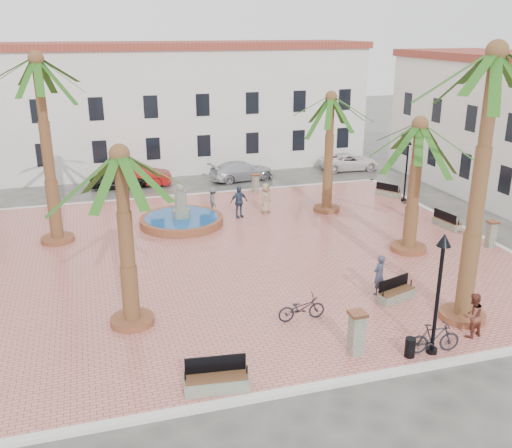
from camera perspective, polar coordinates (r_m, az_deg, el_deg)
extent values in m
plane|color=#56544F|center=(27.67, -1.99, -3.33)|extent=(120.00, 120.00, 0.00)
cube|color=#D47569|center=(27.64, -1.99, -3.18)|extent=(26.00, 22.00, 0.15)
cube|color=silver|center=(37.81, -6.23, 2.91)|extent=(26.30, 0.30, 0.16)
cube|color=silver|center=(18.44, 7.07, -15.67)|extent=(26.30, 0.30, 0.16)
cube|color=silver|center=(33.15, 20.30, -0.54)|extent=(0.30, 22.30, 0.16)
cube|color=white|center=(45.62, -8.58, 11.27)|extent=(30.00, 7.00, 9.00)
cube|color=brown|center=(45.24, -8.88, 17.24)|extent=(30.40, 7.40, 0.50)
cube|color=black|center=(42.23, -20.45, 6.50)|extent=(1.00, 0.12, 1.60)
cube|color=black|center=(42.13, -15.35, 6.99)|extent=(1.00, 0.12, 1.60)
cube|color=black|center=(42.36, -10.25, 7.43)|extent=(1.00, 0.12, 1.60)
cube|color=black|center=(42.93, -5.24, 7.80)|extent=(1.00, 0.12, 1.60)
cube|color=black|center=(43.80, -0.38, 8.11)|extent=(1.00, 0.12, 1.60)
cube|color=black|center=(44.98, 4.26, 8.35)|extent=(1.00, 0.12, 1.60)
cube|color=black|center=(46.42, 8.64, 8.52)|extent=(1.00, 0.12, 1.60)
cube|color=black|center=(41.74, -20.93, 10.51)|extent=(1.00, 0.12, 1.60)
cube|color=black|center=(41.64, -15.71, 11.02)|extent=(1.00, 0.12, 1.60)
cube|color=black|center=(41.88, -10.49, 11.45)|extent=(1.00, 0.12, 1.60)
cube|color=black|center=(42.44, -5.36, 11.78)|extent=(1.00, 0.12, 1.60)
cube|color=black|center=(43.33, -0.39, 12.01)|extent=(1.00, 0.12, 1.60)
cube|color=black|center=(44.52, 4.36, 12.14)|extent=(1.00, 0.12, 1.60)
cube|color=black|center=(45.98, 8.83, 12.20)|extent=(1.00, 0.12, 1.60)
cube|color=black|center=(35.96, 23.70, 4.05)|extent=(0.12, 1.00, 1.60)
cube|color=black|center=(38.77, 20.25, 5.48)|extent=(0.12, 1.00, 1.60)
cube|color=black|center=(41.72, 17.26, 6.70)|extent=(0.12, 1.00, 1.60)
cube|color=black|center=(44.79, 14.66, 7.74)|extent=(0.12, 1.00, 1.60)
cube|color=black|center=(38.24, 20.76, 9.84)|extent=(0.12, 1.00, 1.60)
cube|color=black|center=(41.23, 17.67, 10.77)|extent=(0.12, 1.00, 1.60)
cube|color=black|center=(44.33, 14.99, 11.54)|extent=(0.12, 1.00, 1.60)
cylinder|color=brown|center=(31.89, -7.45, 0.31)|extent=(4.60, 4.60, 0.44)
cylinder|color=#194C8C|center=(31.82, -7.47, 0.65)|extent=(4.05, 4.05, 0.07)
cylinder|color=gray|center=(31.82, -7.47, 0.69)|extent=(0.98, 0.98, 0.88)
cylinder|color=gray|center=(31.55, -7.54, 2.19)|extent=(0.66, 0.66, 1.31)
sphere|color=gray|center=(31.33, -7.60, 3.63)|extent=(0.48, 0.48, 0.48)
cylinder|color=brown|center=(30.93, -19.21, -1.41)|extent=(1.67, 1.67, 0.25)
cylinder|color=brown|center=(29.74, -20.15, 6.77)|extent=(0.54, 0.54, 8.78)
sphere|color=brown|center=(29.21, -21.16, 15.20)|extent=(0.73, 0.73, 0.73)
cylinder|color=brown|center=(21.90, -12.24, -9.37)|extent=(1.63, 1.63, 0.24)
cylinder|color=brown|center=(20.59, -12.86, -1.54)|extent=(0.53, 0.53, 6.13)
sphere|color=brown|center=(19.75, -13.51, 6.81)|extent=(0.71, 0.71, 0.71)
cylinder|color=brown|center=(23.07, 19.90, -8.58)|extent=(1.70, 1.70, 0.25)
cylinder|color=brown|center=(21.36, 21.35, 3.02)|extent=(0.55, 0.55, 9.42)
sphere|color=brown|center=(20.67, 22.97, 15.65)|extent=(0.74, 0.74, 0.74)
cylinder|color=brown|center=(29.01, 14.99, -2.32)|extent=(1.73, 1.73, 0.26)
cylinder|color=brown|center=(28.06, 15.53, 3.59)|extent=(0.56, 0.56, 5.95)
sphere|color=brown|center=(27.45, 16.08, 9.58)|extent=(0.76, 0.76, 0.76)
cylinder|color=brown|center=(34.34, 7.06, 1.53)|extent=(1.56, 1.56, 0.23)
cylinder|color=brown|center=(33.49, 7.29, 7.00)|extent=(0.51, 0.51, 6.47)
sphere|color=brown|center=(32.98, 7.53, 12.50)|extent=(0.68, 0.68, 0.68)
cube|color=gray|center=(17.87, -3.96, -15.68)|extent=(2.02, 0.82, 0.44)
cube|color=#56351E|center=(17.73, -3.97, -15.01)|extent=(1.91, 0.75, 0.07)
cube|color=black|center=(17.77, -4.08, -13.79)|extent=(1.85, 0.27, 0.55)
cylinder|color=black|center=(17.61, -7.10, -14.88)|extent=(0.05, 0.05, 0.33)
cylinder|color=black|center=(17.75, -0.90, -14.40)|extent=(0.05, 0.05, 0.33)
cube|color=gray|center=(23.75, 13.89, -6.96)|extent=(1.80, 1.04, 0.38)
cube|color=#56351E|center=(23.66, 13.93, -6.48)|extent=(1.70, 0.96, 0.06)
cube|color=black|center=(23.67, 13.60, -5.74)|extent=(1.56, 0.55, 0.48)
cylinder|color=black|center=(23.05, 12.59, -6.76)|extent=(0.05, 0.05, 0.29)
cylinder|color=black|center=(24.18, 15.25, -5.72)|extent=(0.05, 0.05, 0.29)
cube|color=gray|center=(32.88, 18.55, -0.01)|extent=(0.80, 1.82, 0.39)
cube|color=#56351E|center=(32.81, 18.59, 0.37)|extent=(0.74, 1.72, 0.06)
cube|color=black|center=(32.59, 18.36, 0.75)|extent=(0.30, 1.65, 0.49)
cylinder|color=black|center=(32.22, 19.62, 0.13)|extent=(0.05, 0.05, 0.29)
cylinder|color=black|center=(33.35, 17.64, 0.97)|extent=(0.05, 0.05, 0.29)
cube|color=gray|center=(38.05, 13.07, 3.02)|extent=(1.32, 1.64, 0.36)
cube|color=#56351E|center=(38.00, 13.09, 3.32)|extent=(1.23, 1.54, 0.05)
cube|color=black|center=(37.76, 12.98, 3.62)|extent=(0.89, 1.32, 0.46)
cylinder|color=black|center=(37.64, 14.15, 3.26)|extent=(0.05, 0.05, 0.27)
cylinder|color=black|center=(38.31, 12.08, 3.70)|extent=(0.05, 0.05, 0.27)
cylinder|color=black|center=(20.55, 17.14, -11.97)|extent=(0.38, 0.38, 0.17)
cylinder|color=black|center=(19.66, 17.69, -7.14)|extent=(0.13, 0.13, 3.81)
cone|color=black|center=(18.87, 18.31, -1.51)|extent=(0.47, 0.47, 0.42)
sphere|color=beige|center=(18.93, 18.26, -1.96)|extent=(0.25, 0.25, 0.25)
cylinder|color=black|center=(37.17, 14.55, 2.35)|extent=(0.35, 0.35, 0.16)
cylinder|color=black|center=(36.71, 14.78, 5.03)|extent=(0.12, 0.12, 3.54)
cone|color=black|center=(36.31, 15.03, 7.96)|extent=(0.43, 0.43, 0.39)
sphere|color=beige|center=(36.34, 15.01, 7.73)|extent=(0.24, 0.24, 0.24)
cube|color=gray|center=(19.59, 10.01, -10.84)|extent=(0.45, 0.45, 1.44)
cube|color=brown|center=(19.22, 10.15, -8.83)|extent=(0.56, 0.56, 0.11)
cube|color=gray|center=(37.70, -0.05, 4.01)|extent=(0.42, 0.42, 1.17)
cube|color=brown|center=(37.54, -0.05, 4.93)|extent=(0.52, 0.52, 0.09)
cube|color=gray|center=(30.61, 22.45, -1.02)|extent=(0.41, 0.41, 1.26)
cube|color=brown|center=(30.40, 22.61, 0.19)|extent=(0.51, 0.51, 0.10)
cylinder|color=black|center=(20.01, 15.14, -11.83)|extent=(0.35, 0.35, 0.68)
imported|color=#383D50|center=(23.83, 12.21, -4.98)|extent=(0.74, 0.63, 1.71)
imported|color=black|center=(21.55, 4.57, -8.38)|extent=(1.83, 0.64, 0.96)
imported|color=brown|center=(21.64, 20.84, -8.52)|extent=(0.89, 0.74, 1.65)
imported|color=black|center=(20.35, 17.40, -10.83)|extent=(1.86, 0.73, 1.09)
imported|color=tan|center=(33.48, 0.96, 2.60)|extent=(1.02, 1.02, 1.78)
imported|color=#2F425A|center=(32.67, -1.73, 2.24)|extent=(1.17, 0.71, 1.86)
imported|color=#525257|center=(33.50, -4.30, 2.39)|extent=(0.64, 1.06, 1.59)
imported|color=#77695A|center=(33.55, 15.26, 1.73)|extent=(0.60, 1.46, 1.54)
imported|color=black|center=(40.54, -13.57, 4.46)|extent=(4.03, 1.79, 1.35)
imported|color=#9E1412|center=(40.75, -11.76, 4.80)|extent=(4.87, 2.52, 1.53)
imported|color=silver|center=(41.48, -1.45, 5.34)|extent=(4.98, 2.62, 1.38)
imported|color=white|center=(45.11, 9.36, 6.16)|extent=(4.80, 2.46, 1.30)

